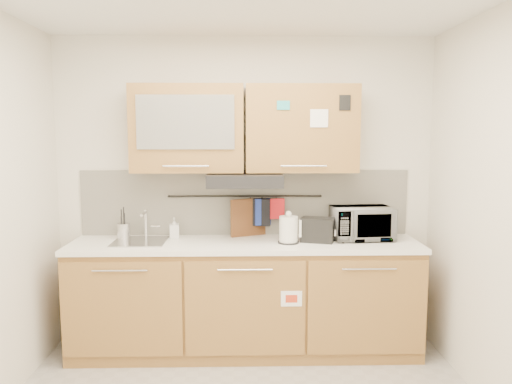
{
  "coord_description": "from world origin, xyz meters",
  "views": [
    {
      "loc": [
        -0.0,
        -2.77,
        1.8
      ],
      "look_at": [
        0.09,
        1.05,
        1.34
      ],
      "focal_mm": 35.0,
      "sensor_mm": 36.0,
      "label": 1
    }
  ],
  "objects": [
    {
      "name": "utensil_rail",
      "position": [
        0.0,
        1.45,
        1.26
      ],
      "size": [
        1.3,
        0.02,
        0.02
      ],
      "primitive_type": "cylinder",
      "rotation": [
        0.0,
        1.57,
        0.0
      ],
      "color": "black",
      "rests_on": "backsplash"
    },
    {
      "name": "range_hood",
      "position": [
        0.0,
        1.25,
        1.42
      ],
      "size": [
        0.6,
        0.46,
        0.1
      ],
      "primitive_type": "cube",
      "color": "black",
      "rests_on": "upper_cabinets"
    },
    {
      "name": "upper_cabinets",
      "position": [
        -0.0,
        1.32,
        1.83
      ],
      "size": [
        1.82,
        0.37,
        0.7
      ],
      "color": "olive",
      "rests_on": "wall_back"
    },
    {
      "name": "pot_holder",
      "position": [
        0.27,
        1.44,
        1.15
      ],
      "size": [
        0.14,
        0.04,
        0.17
      ],
      "primitive_type": "cube",
      "rotation": [
        0.0,
        0.0,
        0.14
      ],
      "color": "red",
      "rests_on": "utensil_rail"
    },
    {
      "name": "sink",
      "position": [
        -0.85,
        1.21,
        0.92
      ],
      "size": [
        0.42,
        0.4,
        0.26
      ],
      "color": "silver",
      "rests_on": "countertop"
    },
    {
      "name": "soap_bottle",
      "position": [
        -0.59,
        1.35,
        1.01
      ],
      "size": [
        0.09,
        0.09,
        0.17
      ],
      "primitive_type": "imported",
      "rotation": [
        0.0,
        0.0,
        0.14
      ],
      "color": "#999999",
      "rests_on": "countertop"
    },
    {
      "name": "utensil_crock",
      "position": [
        -1.0,
        1.31,
        0.99
      ],
      "size": [
        0.13,
        0.13,
        0.27
      ],
      "rotation": [
        0.0,
        0.0,
        0.21
      ],
      "color": "#BABABF",
      "rests_on": "countertop"
    },
    {
      "name": "oven_mitt",
      "position": [
        0.15,
        1.44,
        1.13
      ],
      "size": [
        0.14,
        0.07,
        0.23
      ],
      "primitive_type": "cube",
      "rotation": [
        0.0,
        0.0,
        0.25
      ],
      "color": "#213698",
      "rests_on": "utensil_rail"
    },
    {
      "name": "toaster",
      "position": [
        0.59,
        1.18,
        1.02
      ],
      "size": [
        0.29,
        0.22,
        0.2
      ],
      "rotation": [
        0.0,
        0.0,
        -0.29
      ],
      "color": "black",
      "rests_on": "countertop"
    },
    {
      "name": "countertop",
      "position": [
        0.0,
        1.19,
        0.9
      ],
      "size": [
        2.82,
        0.62,
        0.04
      ],
      "primitive_type": "cube",
      "color": "white",
      "rests_on": "base_cabinet"
    },
    {
      "name": "kettle",
      "position": [
        0.35,
        1.14,
        1.02
      ],
      "size": [
        0.19,
        0.17,
        0.26
      ],
      "rotation": [
        0.0,
        0.0,
        -0.01
      ],
      "color": "silver",
      "rests_on": "countertop"
    },
    {
      "name": "backsplash",
      "position": [
        0.0,
        1.49,
        1.2
      ],
      "size": [
        2.8,
        0.02,
        0.56
      ],
      "primitive_type": "cube",
      "color": "silver",
      "rests_on": "countertop"
    },
    {
      "name": "base_cabinet",
      "position": [
        0.0,
        1.19,
        0.41
      ],
      "size": [
        2.8,
        0.64,
        0.88
      ],
      "color": "olive",
      "rests_on": "floor"
    },
    {
      "name": "dark_pouch",
      "position": [
        0.14,
        1.44,
        1.12
      ],
      "size": [
        0.15,
        0.07,
        0.23
      ],
      "primitive_type": "cube",
      "rotation": [
        0.0,
        0.0,
        -0.18
      ],
      "color": "black",
      "rests_on": "utensil_rail"
    },
    {
      "name": "wall_back",
      "position": [
        0.0,
        1.5,
        1.3
      ],
      "size": [
        3.2,
        0.0,
        3.2
      ],
      "primitive_type": "plane",
      "rotation": [
        1.57,
        0.0,
        0.0
      ],
      "color": "silver",
      "rests_on": "ground"
    },
    {
      "name": "microwave",
      "position": [
        0.97,
        1.27,
        1.05
      ],
      "size": [
        0.51,
        0.37,
        0.27
      ],
      "primitive_type": "imported",
      "rotation": [
        0.0,
        0.0,
        0.09
      ],
      "color": "#999999",
      "rests_on": "countertop"
    },
    {
      "name": "cutting_board",
      "position": [
        0.05,
        1.44,
        1.02
      ],
      "size": [
        0.34,
        0.17,
        0.44
      ],
      "primitive_type": "cube",
      "rotation": [
        0.0,
        0.0,
        0.41
      ],
      "color": "brown",
      "rests_on": "utensil_rail"
    }
  ]
}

